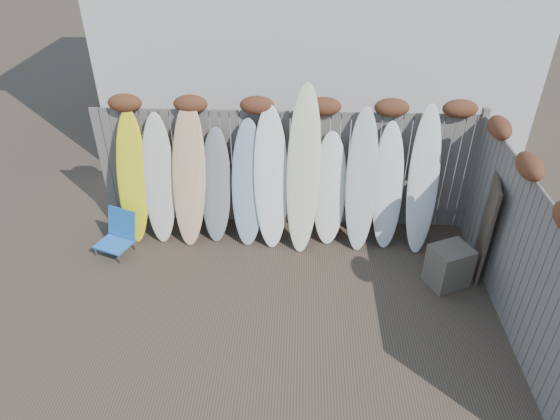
{
  "coord_description": "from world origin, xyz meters",
  "views": [
    {
      "loc": [
        0.27,
        -4.69,
        4.88
      ],
      "look_at": [
        0.0,
        1.2,
        1.0
      ],
      "focal_mm": 32.0,
      "sensor_mm": 36.0,
      "label": 1
    }
  ],
  "objects_px": {
    "wooden_crate": "(449,266)",
    "lattice_panel": "(485,223)",
    "surfboard_0": "(132,178)",
    "beach_chair": "(118,233)"
  },
  "relations": [
    {
      "from": "beach_chair",
      "to": "surfboard_0",
      "type": "height_order",
      "value": "surfboard_0"
    },
    {
      "from": "surfboard_0",
      "to": "beach_chair",
      "type": "bearing_deg",
      "value": -113.2
    },
    {
      "from": "beach_chair",
      "to": "surfboard_0",
      "type": "distance_m",
      "value": 0.9
    },
    {
      "from": "beach_chair",
      "to": "surfboard_0",
      "type": "relative_size",
      "value": 0.32
    },
    {
      "from": "wooden_crate",
      "to": "surfboard_0",
      "type": "xyz_separation_m",
      "value": [
        -4.77,
        1.07,
        0.71
      ]
    },
    {
      "from": "lattice_panel",
      "to": "wooden_crate",
      "type": "bearing_deg",
      "value": -127.77
    },
    {
      "from": "lattice_panel",
      "to": "beach_chair",
      "type": "bearing_deg",
      "value": -167.91
    },
    {
      "from": "wooden_crate",
      "to": "lattice_panel",
      "type": "xyz_separation_m",
      "value": [
        0.54,
        0.43,
        0.46
      ]
    },
    {
      "from": "beach_chair",
      "to": "wooden_crate",
      "type": "distance_m",
      "value": 5.0
    },
    {
      "from": "wooden_crate",
      "to": "surfboard_0",
      "type": "distance_m",
      "value": 4.94
    }
  ]
}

